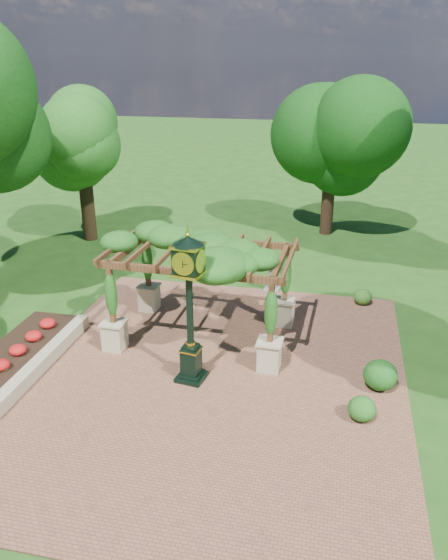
# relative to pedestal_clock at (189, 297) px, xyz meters

# --- Properties ---
(ground) EXTENTS (120.00, 120.00, 0.00)m
(ground) POSITION_rel_pedestal_clock_xyz_m (0.50, -0.81, -2.41)
(ground) COLOR #1E4714
(ground) RESTS_ON ground
(brick_plaza) EXTENTS (10.00, 12.00, 0.04)m
(brick_plaza) POSITION_rel_pedestal_clock_xyz_m (0.50, 0.19, -2.39)
(brick_plaza) COLOR brown
(brick_plaza) RESTS_ON ground
(border_wall) EXTENTS (0.35, 5.00, 0.40)m
(border_wall) POSITION_rel_pedestal_clock_xyz_m (-4.10, -0.31, -2.21)
(border_wall) COLOR #C6B793
(border_wall) RESTS_ON ground
(flower_bed) EXTENTS (1.50, 5.00, 0.36)m
(flower_bed) POSITION_rel_pedestal_clock_xyz_m (-5.00, -0.31, -2.23)
(flower_bed) COLOR red
(flower_bed) RESTS_ON ground
(pedestal_clock) EXTENTS (0.90, 0.90, 4.01)m
(pedestal_clock) POSITION_rel_pedestal_clock_xyz_m (0.00, 0.00, 0.00)
(pedestal_clock) COLOR black
(pedestal_clock) RESTS_ON brick_plaza
(pergola) EXTENTS (5.30, 3.43, 3.27)m
(pergola) POSITION_rel_pedestal_clock_xyz_m (-0.29, 2.34, 0.29)
(pergola) COLOR #C3B691
(pergola) RESTS_ON brick_plaza
(sundial) EXTENTS (0.58, 0.58, 0.97)m
(sundial) POSITION_rel_pedestal_clock_xyz_m (1.27, 6.23, -1.98)
(sundial) COLOR gray
(sundial) RESTS_ON ground
(shrub_front) EXTENTS (0.70, 0.70, 0.59)m
(shrub_front) POSITION_rel_pedestal_clock_xyz_m (4.32, -0.80, -2.07)
(shrub_front) COLOR #22601B
(shrub_front) RESTS_ON brick_plaza
(shrub_mid) EXTENTS (1.13, 1.13, 0.77)m
(shrub_mid) POSITION_rel_pedestal_clock_xyz_m (4.78, 0.61, -1.98)
(shrub_mid) COLOR #1B5718
(shrub_mid) RESTS_ON brick_plaza
(shrub_back) EXTENTS (0.80, 0.80, 0.55)m
(shrub_back) POSITION_rel_pedestal_clock_xyz_m (4.43, 5.67, -2.09)
(shrub_back) COLOR #30651D
(shrub_back) RESTS_ON brick_plaza
(tree_west_far) EXTENTS (3.50, 3.50, 6.87)m
(tree_west_far) POSITION_rel_pedestal_clock_xyz_m (-7.68, 10.30, 2.29)
(tree_west_far) COLOR #2E2112
(tree_west_far) RESTS_ON ground
(tree_north) EXTENTS (4.07, 4.07, 6.27)m
(tree_north) POSITION_rel_pedestal_clock_xyz_m (2.84, 13.48, 1.91)
(tree_north) COLOR #362115
(tree_north) RESTS_ON ground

